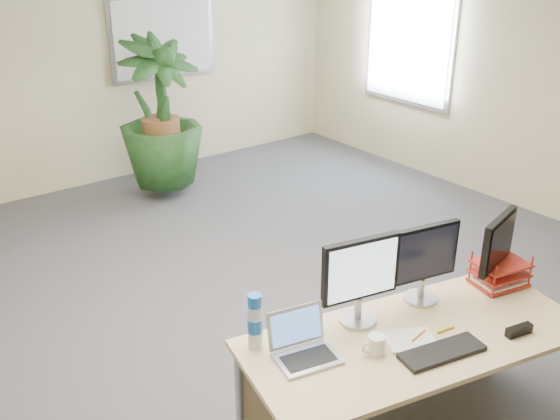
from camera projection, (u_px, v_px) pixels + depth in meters
floor at (296, 363)px, 4.16m from camera, size 8.00×8.00×0.00m
back_wall at (60, 67)px, 6.52m from camera, size 7.00×0.04×2.70m
whiteboard at (163, 37)px, 7.08m from camera, size 1.30×0.04×0.95m
window at (409, 37)px, 7.12m from camera, size 0.04×1.30×1.55m
desk at (402, 348)px, 3.39m from camera, size 1.95×1.14×0.70m
floor_plant at (161, 129)px, 6.54m from camera, size 1.01×1.01×1.50m
monitor_left at (360, 276)px, 3.25m from camera, size 0.44×0.20×0.49m
monitor_right at (424, 258)px, 3.45m from camera, size 0.42×0.19×0.47m
monitor_dark at (497, 247)px, 3.59m from camera, size 0.41×0.19×0.46m
laptop at (302, 344)px, 3.08m from camera, size 0.35×0.32×0.22m
keyboard at (442, 352)px, 3.09m from camera, size 0.47×0.24×0.02m
coffee_mug at (376, 345)px, 3.09m from camera, size 0.13×0.09×0.10m
spiral_notebook at (410, 340)px, 3.20m from camera, size 0.31×0.29×0.01m
orange_pen at (419, 335)px, 3.22m from camera, size 0.13×0.03×0.01m
yellow_highlighter at (445, 330)px, 3.28m from camera, size 0.11×0.03×0.01m
water_bottle at (255, 322)px, 3.10m from camera, size 0.08×0.08×0.30m
letter_tray at (499, 275)px, 3.69m from camera, size 0.34×0.29×0.14m
stapler at (519, 330)px, 3.24m from camera, size 0.16×0.07×0.05m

